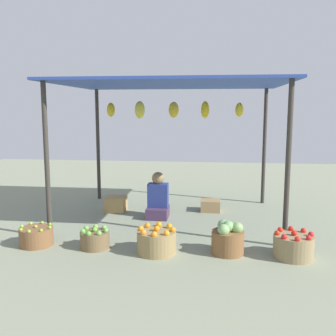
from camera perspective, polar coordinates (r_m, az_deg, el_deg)
ground_plane at (r=6.71m, az=0.65°, el=-7.21°), size 14.00×14.00×0.00m
market_stall_structure at (r=6.47m, az=0.67°, el=11.06°), size 3.60×2.76×2.26m
vendor_person at (r=6.64m, az=-1.49°, el=-4.72°), size 0.36×0.44×0.78m
basket_limes at (r=5.65m, az=-18.71°, el=-9.45°), size 0.45×0.45×0.28m
basket_green_apples at (r=5.35m, az=-10.64°, el=-10.18°), size 0.39×0.39×0.28m
basket_oranges at (r=5.08m, az=-1.67°, el=-10.66°), size 0.50×0.50×0.36m
basket_cabbages at (r=5.11m, az=8.74°, el=-10.25°), size 0.41×0.41×0.43m
basket_red_tomatoes at (r=5.17m, az=17.87°, el=-10.80°), size 0.49×0.49×0.35m
wooden_crate_near_vendor at (r=7.12m, az=6.22°, el=-5.48°), size 0.34×0.32×0.20m
wooden_crate_stacked_rear at (r=7.12m, az=-7.66°, el=-5.23°), size 0.36×0.35×0.27m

